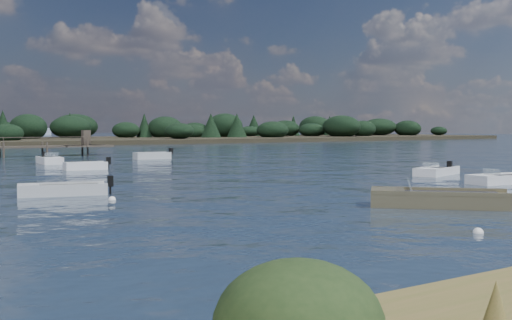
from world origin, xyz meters
TOP-DOWN VIEW (x-y plane):
  - ground at (0.00, 60.00)m, footprint 400.00×400.00m
  - tender_far_white at (-3.85, 25.35)m, footprint 3.34×1.38m
  - dinghy_mid_white_a at (11.51, 1.98)m, footprint 4.64×2.03m
  - tender_far_grey_b at (6.47, 36.53)m, footprint 3.84×1.53m
  - dinghy_extra_b at (-3.81, 34.42)m, footprint 1.84×4.25m
  - dinghy_mid_grey at (-10.36, 9.51)m, footprint 4.29×2.36m
  - dinghy_mid_white_b at (13.18, 8.03)m, footprint 4.44×2.74m
  - dinghy_near_olive at (0.59, -2.82)m, footprint 5.08×5.10m
  - buoy_a at (-3.39, -7.62)m, footprint 0.32×0.32m
  - buoy_b at (11.47, 1.43)m, footprint 0.32×0.32m
  - buoy_c at (-9.21, 6.39)m, footprint 0.32×0.32m
  - buoy_d at (13.13, 7.91)m, footprint 0.32×0.32m
  - far_headland at (25.00, 100.00)m, footprint 190.00×40.00m

SIDE VIEW (x-z plane):
  - ground at x=0.00m, z-range 0.00..0.00m
  - buoy_a at x=-3.39m, z-range -0.16..0.16m
  - buoy_b at x=11.47m, z-range -0.16..0.16m
  - buoy_c at x=-9.21m, z-range -0.16..0.16m
  - buoy_d at x=13.13m, z-range -0.16..0.16m
  - dinghy_mid_white_a at x=11.51m, z-range -0.40..0.67m
  - dinghy_mid_white_b at x=13.18m, z-range -0.40..0.69m
  - dinghy_mid_grey at x=-10.36m, z-range -0.39..0.68m
  - tender_far_white at x=-3.85m, z-range -0.41..0.73m
  - dinghy_extra_b at x=-3.81m, z-range -0.45..0.77m
  - dinghy_near_olive at x=0.59m, z-range -0.51..0.87m
  - tender_far_grey_b at x=6.47m, z-range -0.47..0.84m
  - far_headland at x=25.00m, z-range -0.94..4.86m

